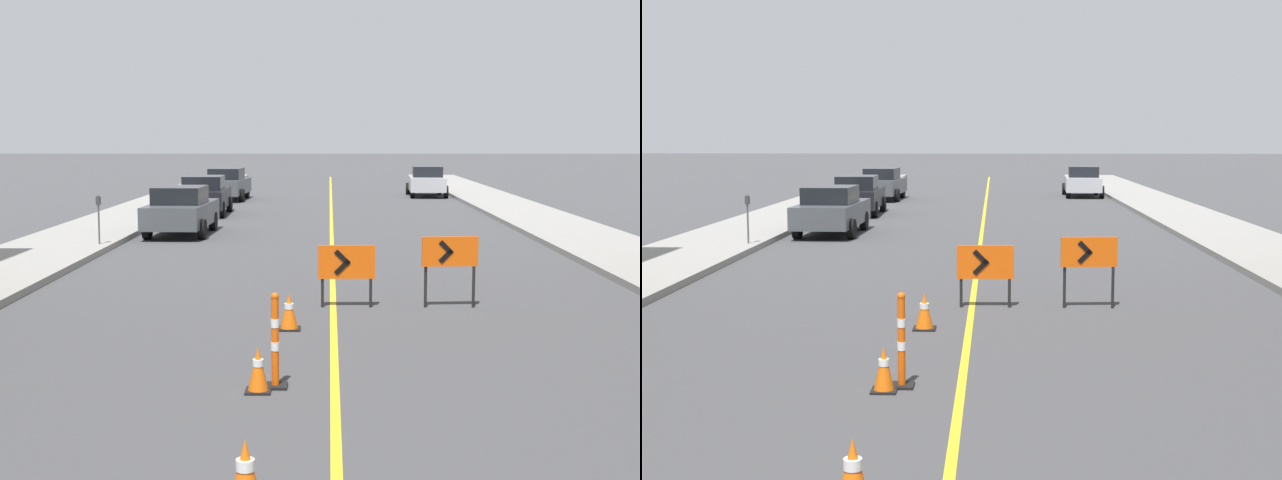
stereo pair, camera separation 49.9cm
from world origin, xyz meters
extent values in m
cube|color=gold|center=(0.00, 35.23, 0.00)|extent=(0.12, 70.47, 0.01)
cube|color=gray|center=(-7.82, 35.23, 0.08)|extent=(3.11, 70.47, 0.17)
cube|color=gray|center=(7.82, 35.23, 0.08)|extent=(3.11, 70.47, 0.17)
cone|color=orange|center=(-0.81, 10.05, 0.34)|extent=(0.32, 0.32, 0.62)
cylinder|color=white|center=(-0.81, 10.05, 0.41)|extent=(0.17, 0.17, 0.10)
cube|color=black|center=(-0.98, 13.64, 0.01)|extent=(0.33, 0.33, 0.03)
cone|color=orange|center=(-0.98, 13.64, 0.32)|extent=(0.26, 0.26, 0.57)
cylinder|color=white|center=(-0.98, 13.64, 0.38)|extent=(0.14, 0.14, 0.09)
cube|color=black|center=(-0.75, 17.29, 0.01)|extent=(0.38, 0.38, 0.03)
cone|color=orange|center=(-0.75, 17.29, 0.33)|extent=(0.30, 0.30, 0.60)
cylinder|color=white|center=(-0.75, 17.29, 0.40)|extent=(0.16, 0.16, 0.10)
cube|color=black|center=(-0.77, 13.86, 0.02)|extent=(0.31, 0.31, 0.04)
cylinder|color=#EF560C|center=(-0.77, 13.86, 0.60)|extent=(0.10, 0.10, 1.13)
cylinder|color=white|center=(-0.77, 13.86, 0.55)|extent=(0.11, 0.11, 0.11)
cylinder|color=white|center=(-0.77, 13.86, 0.85)|extent=(0.11, 0.11, 0.11)
sphere|color=#EF560C|center=(-0.77, 13.86, 1.20)|extent=(0.11, 0.11, 0.11)
cube|color=#EF560C|center=(0.25, 19.25, 0.87)|extent=(1.08, 0.10, 0.64)
cube|color=black|center=(0.17, 19.21, 0.96)|extent=(0.31, 0.03, 0.31)
cube|color=black|center=(0.17, 19.21, 0.78)|extent=(0.31, 0.03, 0.31)
cylinder|color=black|center=(-0.20, 19.25, 0.28)|extent=(0.06, 0.06, 0.55)
cylinder|color=black|center=(0.71, 19.25, 0.28)|extent=(0.06, 0.06, 0.55)
cube|color=#EF560C|center=(2.21, 19.25, 1.07)|extent=(1.07, 0.15, 0.57)
cube|color=black|center=(2.13, 19.21, 1.15)|extent=(0.28, 0.04, 0.28)
cube|color=black|center=(2.13, 19.21, 0.99)|extent=(0.28, 0.04, 0.28)
cylinder|color=black|center=(1.75, 19.25, 0.39)|extent=(0.06, 0.06, 0.79)
cylinder|color=black|center=(2.66, 19.25, 0.39)|extent=(0.06, 0.06, 0.79)
cube|color=#474C51|center=(-4.90, 31.44, 0.68)|extent=(1.96, 4.36, 0.72)
cube|color=black|center=(-4.90, 31.23, 1.31)|extent=(1.60, 1.99, 0.55)
cylinder|color=black|center=(-5.76, 32.77, 0.32)|extent=(0.24, 0.65, 0.64)
cylinder|color=black|center=(-4.05, 32.77, 0.32)|extent=(0.24, 0.65, 0.64)
cylinder|color=black|center=(-5.76, 30.11, 0.32)|extent=(0.24, 0.65, 0.64)
cylinder|color=black|center=(-4.05, 30.11, 0.32)|extent=(0.24, 0.65, 0.64)
cube|color=black|center=(-5.15, 38.65, 0.68)|extent=(1.90, 4.34, 0.72)
cube|color=black|center=(-5.15, 38.44, 1.31)|extent=(1.57, 1.97, 0.55)
cylinder|color=black|center=(-6.00, 39.98, 0.32)|extent=(0.23, 0.64, 0.64)
cylinder|color=black|center=(-4.29, 39.98, 0.32)|extent=(0.23, 0.64, 0.64)
cylinder|color=black|center=(-6.00, 37.32, 0.32)|extent=(0.23, 0.64, 0.64)
cylinder|color=black|center=(-4.29, 37.32, 0.32)|extent=(0.23, 0.64, 0.64)
cube|color=#474C51|center=(-5.16, 46.68, 0.68)|extent=(2.05, 4.40, 0.72)
cube|color=black|center=(-5.16, 46.47, 1.31)|extent=(1.64, 2.02, 0.55)
cylinder|color=black|center=(-6.01, 48.01, 0.32)|extent=(0.26, 0.65, 0.64)
cylinder|color=black|center=(-4.30, 48.01, 0.32)|extent=(0.26, 0.65, 0.64)
cylinder|color=black|center=(-6.01, 45.35, 0.32)|extent=(0.26, 0.65, 0.64)
cylinder|color=black|center=(-4.30, 45.35, 0.32)|extent=(0.26, 0.65, 0.64)
cube|color=#B7B7BC|center=(5.04, 49.48, 0.68)|extent=(2.03, 4.39, 0.72)
cube|color=black|center=(5.04, 49.27, 1.31)|extent=(1.63, 2.01, 0.55)
cylinder|color=black|center=(4.18, 50.81, 0.32)|extent=(0.25, 0.65, 0.64)
cylinder|color=black|center=(5.89, 50.81, 0.32)|extent=(0.25, 0.65, 0.64)
cylinder|color=black|center=(4.18, 48.15, 0.32)|extent=(0.25, 0.65, 0.64)
cylinder|color=black|center=(5.89, 48.15, 0.32)|extent=(0.25, 0.65, 0.64)
cylinder|color=#4C4C51|center=(-6.62, 27.62, 0.72)|extent=(0.05, 0.05, 1.12)
cube|color=#33383D|center=(-6.62, 27.62, 1.39)|extent=(0.12, 0.10, 0.22)
sphere|color=#33383D|center=(-6.62, 27.62, 1.50)|extent=(0.11, 0.11, 0.11)
camera|label=1|loc=(-0.07, 2.58, 3.28)|focal=50.00mm
camera|label=2|loc=(0.42, 2.59, 3.28)|focal=50.00mm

